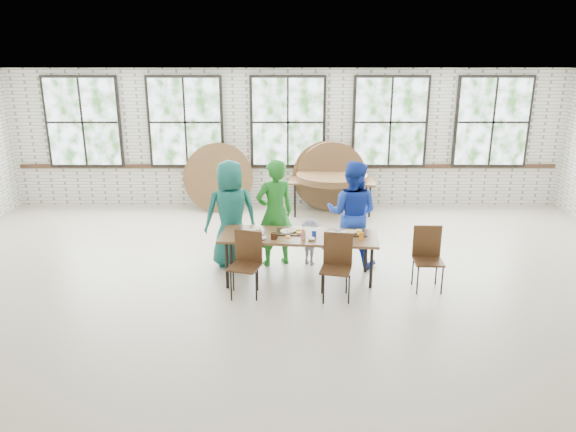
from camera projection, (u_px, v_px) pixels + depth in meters
name	position (u px, v px, depth m)	size (l,w,h in m)	color
room	(288.00, 124.00, 12.05)	(12.00, 12.00, 12.00)	#B8AD92
dining_table	(299.00, 238.00, 8.57)	(2.47, 1.04, 0.74)	brown
chair_near_left	(246.00, 258.00, 8.16)	(0.52, 0.51, 0.95)	#432A16
chair_near_right	(337.00, 260.00, 8.07)	(0.50, 0.49, 0.95)	#432A16
chair_spare	(428.00, 252.00, 8.37)	(0.43, 0.42, 0.95)	#432A16
adult_teal	(231.00, 214.00, 9.13)	(0.86, 0.56, 1.76)	#1C6C68
adult_green	(275.00, 213.00, 9.12)	(0.65, 0.43, 1.78)	#1E7320
toddler	(310.00, 242.00, 9.28)	(0.51, 0.29, 0.79)	#19123A
adult_blue	(352.00, 214.00, 9.13)	(0.85, 0.66, 1.75)	#1A3BB7
storage_table	(332.00, 182.00, 11.86)	(1.86, 0.91, 0.74)	brown
tabletop_clutter	(306.00, 234.00, 8.52)	(2.00, 0.57, 0.11)	black
round_tops_stacked	(332.00, 177.00, 11.82)	(1.50, 1.50, 0.13)	brown
round_tops_leaning	(292.00, 177.00, 12.10)	(3.95, 0.44, 1.49)	brown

